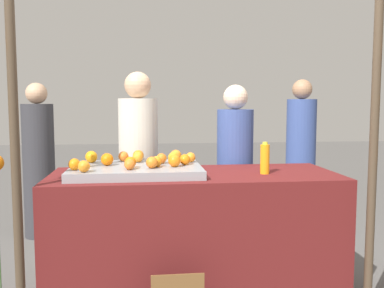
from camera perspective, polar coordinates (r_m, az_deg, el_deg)
name	(u,v)px	position (r m, az deg, el deg)	size (l,w,h in m)	color
stall_counter	(194,235)	(3.22, 0.32, -12.06)	(2.08, 0.81, 0.92)	#5B1919
orange_tray	(136,170)	(3.10, -7.48, -3.46)	(0.93, 0.65, 0.06)	gray
orange_0	(74,164)	(2.97, -15.46, -2.64)	(0.08, 0.08, 0.08)	orange
orange_1	(84,166)	(2.86, -14.26, -2.91)	(0.08, 0.08, 0.08)	orange
orange_2	(91,157)	(3.30, -13.31, -1.68)	(0.09, 0.09, 0.09)	orange
orange_3	(107,159)	(3.13, -11.29, -2.03)	(0.09, 0.09, 0.09)	orange
orange_4	(138,157)	(3.26, -7.27, -1.76)	(0.08, 0.08, 0.08)	orange
orange_5	(191,157)	(3.24, -0.20, -1.80)	(0.08, 0.08, 0.08)	orange
orange_6	(185,160)	(3.11, -0.95, -2.09)	(0.08, 0.08, 0.08)	orange
orange_7	(174,161)	(3.01, -2.36, -2.23)	(0.09, 0.09, 0.09)	orange
orange_8	(130,165)	(2.91, -8.36, -2.73)	(0.07, 0.07, 0.07)	orange
orange_9	(138,155)	(3.34, -7.20, -1.54)	(0.09, 0.09, 0.09)	orange
orange_10	(157,161)	(3.02, -4.76, -2.35)	(0.08, 0.08, 0.08)	orange
orange_11	(161,158)	(3.18, -4.12, -1.93)	(0.08, 0.08, 0.08)	orange
orange_12	(176,155)	(3.31, -2.18, -1.54)	(0.09, 0.09, 0.09)	orange
orange_13	(130,162)	(2.98, -8.26, -2.45)	(0.08, 0.08, 0.08)	orange
orange_14	(152,162)	(2.96, -5.40, -2.47)	(0.08, 0.08, 0.08)	orange
orange_15	(173,158)	(3.21, -2.51, -1.82)	(0.08, 0.08, 0.08)	orange
orange_16	(123,156)	(3.32, -9.16, -1.66)	(0.08, 0.08, 0.08)	orange
juice_bottle	(265,159)	(3.12, 9.72, -1.96)	(0.07, 0.07, 0.23)	orange
vendor_left	(139,176)	(3.77, -7.13, -4.33)	(0.34, 0.34, 1.70)	beige
vendor_right	(235,181)	(3.82, 5.73, -4.95)	(0.32, 0.32, 1.59)	#384C8C
crowd_person_0	(301,157)	(5.17, 14.32, -1.74)	(0.34, 0.34, 1.71)	#384C8C
crowd_person_1	(39,166)	(4.83, -19.79, -2.74)	(0.33, 0.33, 1.64)	#333338
canopy_post_left	(16,168)	(2.73, -22.50, -3.03)	(0.06, 0.06, 2.09)	#473828
canopy_post_right	(373,162)	(3.02, 23.04, -2.26)	(0.06, 0.06, 2.09)	#473828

